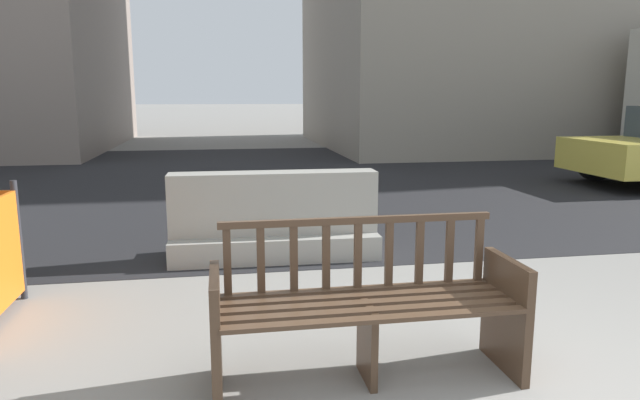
# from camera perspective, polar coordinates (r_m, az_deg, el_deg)

# --- Properties ---
(street_asphalt) EXTENTS (120.00, 12.00, 0.01)m
(street_asphalt) POSITION_cam_1_polar(r_m,az_deg,el_deg) (11.10, -3.30, 2.34)
(street_asphalt) COLOR black
(street_asphalt) RESTS_ON ground
(street_bench) EXTENTS (1.69, 0.54, 0.88)m
(street_bench) POSITION_cam_1_polar(r_m,az_deg,el_deg) (3.22, 4.66, -10.95)
(street_bench) COLOR #473323
(street_bench) RESTS_ON ground
(jersey_barrier_centre) EXTENTS (2.01, 0.72, 0.84)m
(jersey_barrier_centre) POSITION_cam_1_polar(r_m,az_deg,el_deg) (5.59, -4.60, -2.28)
(jersey_barrier_centre) COLOR gray
(jersey_barrier_centre) RESTS_ON ground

